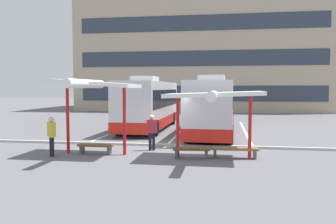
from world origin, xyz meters
The scene contains 15 objects.
ground_plane centered at (0.00, 0.00, 0.00)m, with size 160.00×160.00×0.00m, color slate.
terminal_building centered at (0.03, 32.66, 8.44)m, with size 32.10×15.17×19.62m.
coach_bus_0 centered at (-2.39, 7.44, 1.76)m, with size 2.71×10.34×3.75m.
coach_bus_1 centered at (2.20, 5.48, 1.74)m, with size 2.88×11.03×3.71m.
lane_stripe_0 centered at (-4.35, 6.73, 0.00)m, with size 0.16×14.00×0.01m, color white.
lane_stripe_1 centered at (0.00, 6.73, 0.00)m, with size 0.16×14.00×0.01m, color white.
lane_stripe_2 centered at (4.35, 6.73, 0.00)m, with size 0.16×14.00×0.01m, color white.
waiting_shelter_0 centered at (-2.77, -2.46, 3.05)m, with size 3.65×4.11×3.36m.
bench_0 centered at (-2.77, -2.26, 0.33)m, with size 1.57×0.43×0.45m.
waiting_shelter_1 centered at (2.44, -2.60, 2.61)m, with size 4.00×4.34×2.83m.
bench_1 centered at (1.54, -2.54, 0.33)m, with size 1.58×0.56×0.45m.
bench_2 centered at (3.34, -2.21, 0.34)m, with size 1.95×0.45×0.45m.
platform_kerb centered at (0.00, 0.32, 0.06)m, with size 44.00×0.24×0.12m, color #ADADA8.
waiting_passenger_0 centered at (-0.47, -0.95, 0.98)m, with size 0.53×0.35×1.69m.
waiting_passenger_1 centered at (-4.45, -3.05, 1.00)m, with size 0.51×0.50×1.72m.
Camera 1 is at (2.82, -16.93, 2.94)m, focal length 37.17 mm.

